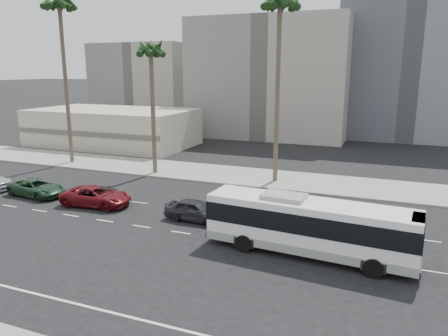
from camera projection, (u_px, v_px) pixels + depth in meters
The scene contains 14 objects.
ground at pixel (270, 247), 25.65m from camera, with size 700.00×700.00×0.00m, color black.
sidewalk_north at pixel (315, 183), 39.66m from camera, with size 120.00×7.00×0.15m, color gray.
commercial_low at pixel (113, 127), 59.40m from camera, with size 22.00×12.16×5.00m.
midrise_beige_west at pixel (275, 78), 68.65m from camera, with size 24.00×18.00×18.00m, color gray.
midrise_gray_center at pixel (411, 52), 66.88m from camera, with size 20.00×20.00×26.00m, color #5A5D66.
midrise_beige_far at pixel (152, 84), 82.87m from camera, with size 18.00×16.00×15.00m, color gray.
civic_tower at pixel (386, 18), 243.79m from camera, with size 42.00×42.00×129.00m.
city_bus at pixel (309, 225), 24.20m from camera, with size 12.03×3.56×3.41m.
car_a at pixel (196, 210), 29.87m from camera, with size 4.49×1.81×1.53m, color #28282C.
car_b at pixel (96, 196), 33.15m from camera, with size 5.53×2.55×1.54m, color maroon.
car_c at pixel (37, 188), 35.72m from camera, with size 5.16×2.38×1.43m, color #214129.
palm_near at pixel (280, 5), 36.71m from camera, with size 5.19×5.19×17.46m.
palm_mid at pixel (151, 52), 40.78m from camera, with size 4.32×4.32×13.38m.
palm_far at pixel (59, 6), 44.66m from camera, with size 5.40×5.40×18.54m.
Camera 1 is at (6.27, -23.23, 10.45)m, focal length 34.13 mm.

